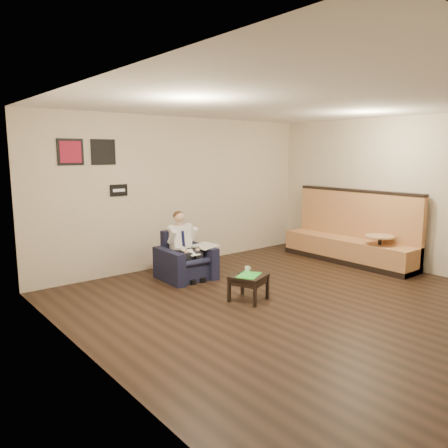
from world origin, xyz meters
TOP-DOWN VIEW (x-y plane):
  - ground at (0.00, 0.00)m, footprint 6.00×6.00m
  - wall_back at (0.00, 3.00)m, footprint 6.00×0.02m
  - wall_left at (-3.00, 0.00)m, footprint 0.02×6.00m
  - wall_right at (3.00, 0.00)m, footprint 0.02×6.00m
  - ceiling at (0.00, 0.00)m, footprint 6.00×6.00m
  - seating_sign at (-1.30, 2.98)m, footprint 0.32×0.02m
  - art_print_left at (-2.10, 2.98)m, footprint 0.42×0.03m
  - art_print_right at (-1.55, 2.98)m, footprint 0.42×0.03m
  - armchair at (-0.55, 2.06)m, footprint 0.86×0.86m
  - seated_man at (-0.56, 1.96)m, footprint 0.55×0.80m
  - lap_papers at (-0.56, 1.87)m, footprint 0.19×0.27m
  - newspaper at (-0.22, 1.96)m, footprint 0.36×0.44m
  - side_table at (-0.48, 0.56)m, footprint 0.60×0.60m
  - green_folder at (-0.50, 0.53)m, footprint 0.47×0.42m
  - coffee_mug at (-0.37, 0.71)m, footprint 0.09×0.09m
  - smartphone at (-0.49, 0.70)m, footprint 0.13×0.08m
  - banquette at (2.59, 1.01)m, footprint 0.65×2.74m
  - cafe_table at (2.51, 0.28)m, footprint 0.53×0.53m

SIDE VIEW (x-z plane):
  - ground at x=0.00m, z-range 0.00..0.00m
  - side_table at x=-0.48m, z-range 0.00..0.38m
  - cafe_table at x=2.51m, z-range 0.00..0.65m
  - smartphone at x=-0.49m, z-range 0.38..0.39m
  - green_folder at x=-0.50m, z-range 0.38..0.39m
  - armchair at x=-0.55m, z-range 0.00..0.80m
  - coffee_mug at x=-0.37m, z-range 0.38..0.46m
  - lap_papers at x=-0.56m, z-range 0.49..0.50m
  - newspaper at x=-0.22m, z-range 0.54..0.55m
  - seated_man at x=-0.56m, z-range 0.00..1.10m
  - banquette at x=2.59m, z-range 0.00..1.40m
  - wall_back at x=0.00m, z-range 0.00..2.80m
  - wall_left at x=-3.00m, z-range 0.00..2.80m
  - wall_right at x=3.00m, z-range 0.00..2.80m
  - seating_sign at x=-1.30m, z-range 1.40..1.60m
  - art_print_left at x=-2.10m, z-range 1.94..2.36m
  - art_print_right at x=-1.55m, z-range 1.94..2.36m
  - ceiling at x=0.00m, z-range 2.79..2.81m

